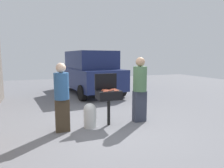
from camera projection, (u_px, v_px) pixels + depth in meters
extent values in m
plane|color=slate|center=(109.00, 128.00, 5.05)|extent=(24.00, 24.00, 0.00)
cylinder|color=black|center=(109.00, 112.00, 5.21)|extent=(0.08, 0.08, 0.69)
cube|color=black|center=(109.00, 95.00, 5.15)|extent=(0.60, 0.44, 0.22)
cube|color=black|center=(106.00, 82.00, 5.31)|extent=(0.60, 0.05, 0.42)
cylinder|color=#AD4228|center=(113.00, 89.00, 5.24)|extent=(0.13, 0.03, 0.03)
cylinder|color=#AD4228|center=(104.00, 90.00, 5.08)|extent=(0.13, 0.03, 0.03)
cylinder|color=#AD4228|center=(105.00, 90.00, 5.18)|extent=(0.13, 0.03, 0.03)
cylinder|color=#B74C33|center=(116.00, 90.00, 5.11)|extent=(0.13, 0.04, 0.03)
cylinder|color=#C6593D|center=(106.00, 92.00, 4.94)|extent=(0.13, 0.04, 0.03)
cylinder|color=#C6593D|center=(104.00, 90.00, 5.21)|extent=(0.13, 0.04, 0.03)
cylinder|color=#AD4228|center=(113.00, 89.00, 5.30)|extent=(0.13, 0.04, 0.03)
cylinder|color=#B74C33|center=(106.00, 91.00, 5.04)|extent=(0.13, 0.04, 0.03)
cylinder|color=#C6593D|center=(116.00, 91.00, 5.04)|extent=(0.13, 0.04, 0.03)
cylinder|color=#B74C33|center=(110.00, 90.00, 5.14)|extent=(0.13, 0.04, 0.03)
cylinder|color=#B74C33|center=(109.00, 91.00, 5.03)|extent=(0.13, 0.04, 0.03)
cylinder|color=#AD4228|center=(110.00, 90.00, 5.17)|extent=(0.13, 0.03, 0.03)
cylinder|color=#B74C33|center=(115.00, 90.00, 5.19)|extent=(0.13, 0.03, 0.03)
cylinder|color=silver|center=(90.00, 118.00, 5.05)|extent=(0.32, 0.32, 0.46)
sphere|color=silver|center=(90.00, 109.00, 5.02)|extent=(0.31, 0.31, 0.31)
cube|color=#3F3323|center=(62.00, 115.00, 4.75)|extent=(0.33, 0.18, 0.78)
cylinder|color=#2D598C|center=(61.00, 86.00, 4.66)|extent=(0.34, 0.34, 0.62)
sphere|color=beige|center=(61.00, 68.00, 4.60)|extent=(0.23, 0.23, 0.23)
cube|color=#333847|center=(139.00, 106.00, 5.50)|extent=(0.35, 0.19, 0.84)
cylinder|color=#4C724C|center=(140.00, 79.00, 5.40)|extent=(0.37, 0.37, 0.67)
sphere|color=tan|center=(140.00, 62.00, 5.34)|extent=(0.25, 0.25, 0.25)
cube|color=navy|center=(89.00, 77.00, 9.79)|extent=(2.40, 4.59, 0.90)
cube|color=navy|center=(90.00, 60.00, 9.50)|extent=(2.05, 2.79, 0.80)
cylinder|color=black|center=(121.00, 90.00, 8.91)|extent=(0.29, 0.66, 0.64)
cylinder|color=black|center=(82.00, 93.00, 8.08)|extent=(0.29, 0.66, 0.64)
cylinder|color=black|center=(94.00, 82.00, 11.62)|extent=(0.29, 0.66, 0.64)
cylinder|color=black|center=(63.00, 84.00, 10.79)|extent=(0.29, 0.66, 0.64)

